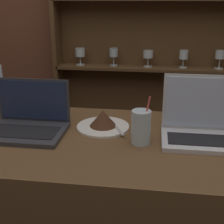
% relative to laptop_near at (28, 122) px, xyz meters
% --- Properties ---
extents(back_wall, '(7.00, 0.06, 2.70)m').
position_rel_laptop_near_xyz_m(back_wall, '(0.38, 1.21, 0.32)').
color(back_wall, brown).
rests_on(back_wall, ground_plane).
extents(back_shelf, '(1.37, 0.18, 1.89)m').
position_rel_laptop_near_xyz_m(back_shelf, '(0.45, 1.13, -0.04)').
color(back_shelf, brown).
rests_on(back_shelf, ground_plane).
extents(laptop_near, '(0.33, 0.24, 0.21)m').
position_rel_laptop_near_xyz_m(laptop_near, '(0.00, 0.00, 0.00)').
color(laptop_near, '#333338').
rests_on(laptop_near, bar_counter).
extents(laptop_far, '(0.31, 0.20, 0.25)m').
position_rel_laptop_near_xyz_m(laptop_far, '(0.72, 0.02, 0.02)').
color(laptop_far, silver).
rests_on(laptop_far, bar_counter).
extents(cake_plate, '(0.23, 0.23, 0.08)m').
position_rel_laptop_near_xyz_m(cake_plate, '(0.31, 0.08, -0.01)').
color(cake_plate, silver).
rests_on(cake_plate, bar_counter).
extents(water_glass, '(0.07, 0.07, 0.19)m').
position_rel_laptop_near_xyz_m(water_glass, '(0.48, -0.05, 0.02)').
color(water_glass, silver).
rests_on(water_glass, bar_counter).
extents(wine_bottle_clear, '(0.08, 0.08, 0.24)m').
position_rel_laptop_near_xyz_m(wine_bottle_clear, '(-0.19, 0.17, 0.05)').
color(wine_bottle_clear, '#B2C1C6').
rests_on(wine_bottle_clear, bar_counter).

